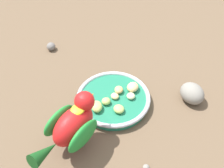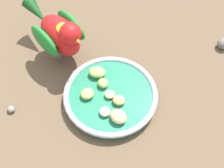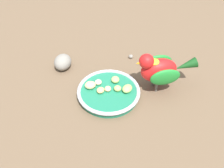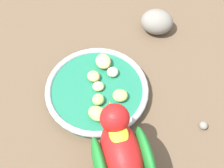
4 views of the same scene
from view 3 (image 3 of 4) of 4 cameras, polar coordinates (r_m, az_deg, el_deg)
The scene contains 12 objects.
ground_plane at distance 0.91m, azimuth -1.59°, elevation -1.78°, with size 4.00×4.00×0.00m, color brown.
feeding_bowl at distance 0.88m, azimuth -0.69°, elevation -1.81°, with size 0.22×0.22×0.03m.
apple_piece_0 at distance 0.87m, azimuth 1.24°, elevation -0.98°, with size 0.03×0.02×0.02m, color #B2CC66.
apple_piece_1 at distance 0.90m, azimuth -3.05°, elevation 0.41°, with size 0.02×0.02×0.02m, color beige.
apple_piece_2 at distance 0.91m, azimuth 0.70°, elevation 1.02°, with size 0.03×0.03×0.02m, color #B2CC66.
apple_piece_3 at distance 0.87m, azimuth 3.38°, elevation -1.02°, with size 0.04×0.03×0.02m, color #B2CC66.
apple_piece_4 at distance 0.87m, azimuth -2.54°, elevation -1.39°, with size 0.03×0.03×0.02m, color tan.
apple_piece_5 at distance 0.88m, azimuth -4.81°, elevation -0.24°, with size 0.04×0.03×0.02m, color #E5C67F.
apple_piece_6 at distance 0.88m, azimuth -0.91°, elevation -1.04°, with size 0.02×0.02×0.01m, color #E5C67F.
parrot at distance 0.88m, azimuth 10.56°, elevation 3.32°, with size 0.20×0.14×0.15m.
rock_large at distance 1.00m, azimuth -10.83°, elevation 4.76°, with size 0.08×0.06×0.06m, color gray.
pebble_1 at distance 1.05m, azimuth 4.18°, elevation 6.08°, with size 0.02×0.02×0.01m, color gray.
Camera 3 is at (-0.38, -0.50, 0.65)m, focal length 41.41 mm.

